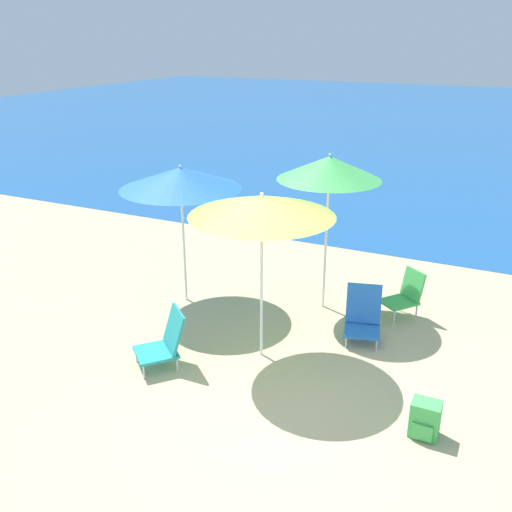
{
  "coord_description": "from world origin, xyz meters",
  "views": [
    {
      "loc": [
        2.31,
        -5.15,
        3.99
      ],
      "look_at": [
        -0.97,
        1.73,
        1.0
      ],
      "focal_mm": 40.0,
      "sensor_mm": 36.0,
      "label": 1
    }
  ],
  "objects_px": {
    "beach_umbrella_green": "(329,168)",
    "beach_umbrella_blue": "(181,178)",
    "beach_chair_green": "(405,294)",
    "beach_umbrella_lime": "(262,206)",
    "backpack_green": "(425,419)",
    "beach_chair_blue": "(363,316)",
    "beach_chair_teal": "(165,341)"
  },
  "relations": [
    {
      "from": "beach_chair_teal",
      "to": "beach_chair_blue",
      "type": "bearing_deg",
      "value": 81.91
    },
    {
      "from": "beach_umbrella_blue",
      "to": "beach_chair_teal",
      "type": "height_order",
      "value": "beach_umbrella_blue"
    },
    {
      "from": "backpack_green",
      "to": "beach_umbrella_blue",
      "type": "bearing_deg",
      "value": 156.61
    },
    {
      "from": "beach_chair_blue",
      "to": "backpack_green",
      "type": "height_order",
      "value": "beach_chair_blue"
    },
    {
      "from": "beach_umbrella_green",
      "to": "beach_chair_green",
      "type": "bearing_deg",
      "value": 8.46
    },
    {
      "from": "beach_chair_teal",
      "to": "backpack_green",
      "type": "height_order",
      "value": "beach_chair_teal"
    },
    {
      "from": "beach_umbrella_blue",
      "to": "beach_chair_green",
      "type": "relative_size",
      "value": 2.98
    },
    {
      "from": "beach_umbrella_lime",
      "to": "beach_chair_teal",
      "type": "height_order",
      "value": "beach_umbrella_lime"
    },
    {
      "from": "beach_chair_green",
      "to": "beach_chair_teal",
      "type": "bearing_deg",
      "value": -95.16
    },
    {
      "from": "beach_chair_green",
      "to": "beach_chair_teal",
      "type": "relative_size",
      "value": 0.95
    },
    {
      "from": "beach_chair_green",
      "to": "beach_chair_teal",
      "type": "height_order",
      "value": "beach_chair_teal"
    },
    {
      "from": "backpack_green",
      "to": "beach_chair_blue",
      "type": "bearing_deg",
      "value": 123.64
    },
    {
      "from": "beach_chair_green",
      "to": "beach_umbrella_green",
      "type": "bearing_deg",
      "value": -133.7
    },
    {
      "from": "beach_chair_blue",
      "to": "beach_umbrella_lime",
      "type": "bearing_deg",
      "value": -151.59
    },
    {
      "from": "beach_umbrella_blue",
      "to": "beach_chair_green",
      "type": "height_order",
      "value": "beach_umbrella_blue"
    },
    {
      "from": "beach_umbrella_green",
      "to": "beach_umbrella_lime",
      "type": "height_order",
      "value": "beach_umbrella_green"
    },
    {
      "from": "beach_umbrella_lime",
      "to": "beach_chair_blue",
      "type": "height_order",
      "value": "beach_umbrella_lime"
    },
    {
      "from": "beach_umbrella_lime",
      "to": "beach_chair_teal",
      "type": "xyz_separation_m",
      "value": [
        -1.0,
        -0.76,
        -1.7
      ]
    },
    {
      "from": "beach_umbrella_lime",
      "to": "backpack_green",
      "type": "height_order",
      "value": "beach_umbrella_lime"
    },
    {
      "from": "beach_umbrella_blue",
      "to": "backpack_green",
      "type": "distance_m",
      "value": 4.75
    },
    {
      "from": "beach_umbrella_green",
      "to": "beach_chair_green",
      "type": "distance_m",
      "value": 2.19
    },
    {
      "from": "beach_umbrella_lime",
      "to": "backpack_green",
      "type": "bearing_deg",
      "value": -18.25
    },
    {
      "from": "backpack_green",
      "to": "beach_chair_teal",
      "type": "bearing_deg",
      "value": -179.71
    },
    {
      "from": "beach_chair_blue",
      "to": "backpack_green",
      "type": "distance_m",
      "value": 2.11
    },
    {
      "from": "beach_chair_green",
      "to": "beach_umbrella_lime",
      "type": "bearing_deg",
      "value": -90.09
    },
    {
      "from": "beach_umbrella_lime",
      "to": "backpack_green",
      "type": "relative_size",
      "value": 5.44
    },
    {
      "from": "beach_umbrella_lime",
      "to": "beach_chair_blue",
      "type": "bearing_deg",
      "value": 43.1
    },
    {
      "from": "beach_chair_teal",
      "to": "backpack_green",
      "type": "distance_m",
      "value": 3.25
    },
    {
      "from": "beach_umbrella_green",
      "to": "beach_chair_green",
      "type": "height_order",
      "value": "beach_umbrella_green"
    },
    {
      "from": "beach_chair_green",
      "to": "backpack_green",
      "type": "xyz_separation_m",
      "value": [
        0.77,
        -2.63,
        -0.17
      ]
    },
    {
      "from": "beach_umbrella_blue",
      "to": "beach_chair_green",
      "type": "bearing_deg",
      "value": 15.14
    },
    {
      "from": "beach_umbrella_green",
      "to": "beach_umbrella_blue",
      "type": "xyz_separation_m",
      "value": [
        -2.06,
        -0.71,
        -0.21
      ]
    }
  ]
}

